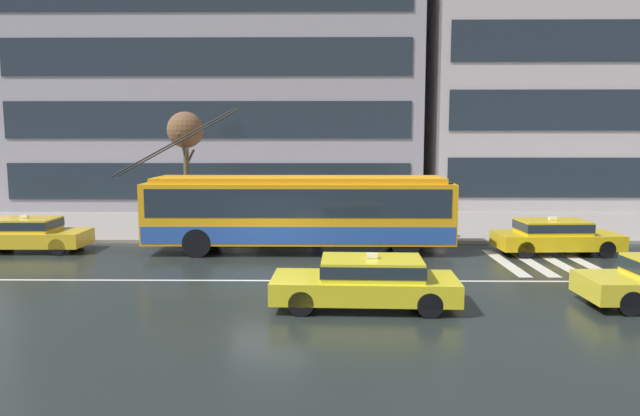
% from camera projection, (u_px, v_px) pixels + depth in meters
% --- Properties ---
extents(ground_plane, '(160.00, 160.00, 0.00)m').
position_uv_depth(ground_plane, '(269.00, 271.00, 18.53)').
color(ground_plane, '#202625').
extents(sidewalk_slab, '(80.00, 10.00, 0.14)m').
position_uv_depth(sidewalk_slab, '(289.00, 224.00, 28.41)').
color(sidewalk_slab, gray).
rests_on(sidewalk_slab, ground_plane).
extents(crosswalk_stripe_edge_near, '(0.44, 4.40, 0.01)m').
position_uv_depth(crosswalk_stripe_edge_near, '(504.00, 262.00, 19.91)').
color(crosswalk_stripe_edge_near, beige).
rests_on(crosswalk_stripe_edge_near, ground_plane).
extents(crosswalk_stripe_inner_a, '(0.44, 4.40, 0.01)m').
position_uv_depth(crosswalk_stripe_inner_a, '(531.00, 262.00, 19.90)').
color(crosswalk_stripe_inner_a, beige).
rests_on(crosswalk_stripe_inner_a, ground_plane).
extents(crosswalk_stripe_center, '(0.44, 4.40, 0.01)m').
position_uv_depth(crosswalk_stripe_center, '(557.00, 262.00, 19.89)').
color(crosswalk_stripe_center, beige).
rests_on(crosswalk_stripe_center, ground_plane).
extents(crosswalk_stripe_inner_b, '(0.44, 4.40, 0.01)m').
position_uv_depth(crosswalk_stripe_inner_b, '(583.00, 262.00, 19.88)').
color(crosswalk_stripe_inner_b, beige).
rests_on(crosswalk_stripe_inner_b, ground_plane).
extents(lane_centre_line, '(72.00, 0.14, 0.01)m').
position_uv_depth(lane_centre_line, '(265.00, 281.00, 17.33)').
color(lane_centre_line, silver).
rests_on(lane_centre_line, ground_plane).
extents(trolleybus, '(12.69, 2.56, 5.37)m').
position_uv_depth(trolleybus, '(300.00, 210.00, 21.67)').
color(trolleybus, orange).
rests_on(trolleybus, ground_plane).
extents(taxi_queued_behind_bus, '(4.26, 1.83, 1.39)m').
position_uv_depth(taxi_queued_behind_bus, '(28.00, 233.00, 21.80)').
color(taxi_queued_behind_bus, yellow).
rests_on(taxi_queued_behind_bus, ground_plane).
extents(taxi_oncoming_near, '(4.72, 1.98, 1.39)m').
position_uv_depth(taxi_oncoming_near, '(367.00, 280.00, 14.53)').
color(taxi_oncoming_near, yellow).
rests_on(taxi_oncoming_near, ground_plane).
extents(taxi_ahead_of_bus, '(4.51, 1.98, 1.39)m').
position_uv_depth(taxi_ahead_of_bus, '(555.00, 235.00, 21.30)').
color(taxi_ahead_of_bus, yellow).
rests_on(taxi_ahead_of_bus, ground_plane).
extents(bus_shelter, '(3.98, 1.64, 2.50)m').
position_uv_depth(bus_shelter, '(269.00, 191.00, 24.69)').
color(bus_shelter, gray).
rests_on(bus_shelter, sidewalk_slab).
extents(pedestrian_at_shelter, '(1.23, 1.23, 1.94)m').
position_uv_depth(pedestrian_at_shelter, '(422.00, 201.00, 23.73)').
color(pedestrian_at_shelter, '#2A1427').
rests_on(pedestrian_at_shelter, sidewalk_slab).
extents(pedestrian_approaching_curb, '(0.48, 0.48, 1.69)m').
position_uv_depth(pedestrian_approaching_curb, '(318.00, 209.00, 25.49)').
color(pedestrian_approaching_curb, '#242546').
rests_on(pedestrian_approaching_curb, sidewalk_slab).
extents(pedestrian_walking_past, '(0.50, 0.50, 1.72)m').
position_uv_depth(pedestrian_walking_past, '(314.00, 212.00, 24.53)').
color(pedestrian_walking_past, '#21314C').
rests_on(pedestrian_walking_past, sidewalk_slab).
extents(pedestrian_waiting_by_pole, '(1.59, 1.59, 2.02)m').
position_uv_depth(pedestrian_waiting_by_pole, '(203.00, 195.00, 25.08)').
color(pedestrian_waiting_by_pole, black).
rests_on(pedestrian_waiting_by_pole, sidewalk_slab).
extents(street_tree_bare, '(1.62, 1.81, 5.32)m').
position_uv_depth(street_tree_bare, '(185.00, 133.00, 25.58)').
color(street_tree_bare, brown).
rests_on(street_tree_bare, sidewalk_slab).
extents(office_tower_corner_left, '(24.34, 10.66, 20.99)m').
position_uv_depth(office_tower_corner_left, '(222.00, 39.00, 36.33)').
color(office_tower_corner_left, '#97939F').
rests_on(office_tower_corner_left, ground_plane).
extents(office_tower_corner_right, '(22.44, 15.88, 19.32)m').
position_uv_depth(office_tower_corner_right, '(579.00, 59.00, 39.20)').
color(office_tower_corner_right, '#B8B0B2').
rests_on(office_tower_corner_right, ground_plane).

